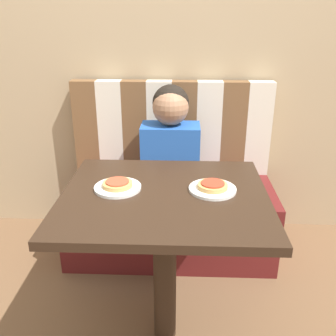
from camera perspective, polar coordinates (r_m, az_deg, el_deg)
ground_plane at (r=1.92m, az=-0.46°, el=-23.85°), size 12.00×12.00×0.00m
wall_back at (r=2.37m, az=0.71°, el=20.38°), size 7.00×0.05×2.60m
booth_seat at (r=2.34m, az=0.34°, el=-7.61°), size 1.23×0.58×0.43m
booth_backrest at (r=2.36m, az=0.58°, el=6.11°), size 1.23×0.09×0.59m
dining_table at (r=1.53m, az=-0.53°, el=-7.59°), size 0.81×0.72×0.73m
person at (r=2.13m, az=0.38°, el=4.79°), size 0.33×0.23×0.60m
plate_left at (r=1.52m, az=-7.67°, el=-2.97°), size 0.19×0.19×0.01m
plate_right at (r=1.51m, az=6.79°, el=-3.22°), size 0.19×0.19×0.01m
pizza_left at (r=1.52m, az=-7.70°, el=-2.40°), size 0.12×0.12×0.02m
pizza_right at (r=1.50m, az=6.82°, el=-2.65°), size 0.12×0.12×0.02m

